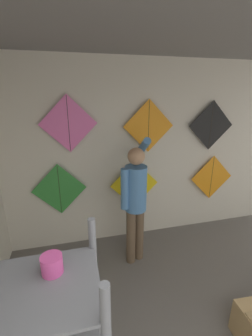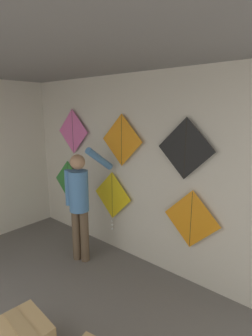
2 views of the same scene
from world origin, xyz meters
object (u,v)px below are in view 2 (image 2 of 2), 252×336
(shopkeeper, at_px, (80,198))
(kite_5, at_px, (185,149))
(kite_0, at_px, (68,181))
(kite_3, at_px, (73,132))
(kite_4, at_px, (122,140))
(kite_1, at_px, (112,197))
(kite_2, at_px, (191,219))

(shopkeeper, relative_size, kite_5, 2.28)
(kite_0, distance_m, kite_3, 0.96)
(kite_5, bearing_deg, kite_4, 180.00)
(kite_1, height_order, kite_3, kite_3)
(shopkeeper, xyz_separation_m, kite_4, (0.35, 0.55, 0.85))
(kite_0, bearing_deg, kite_5, 0.00)
(kite_0, distance_m, kite_1, 1.14)
(kite_2, bearing_deg, kite_5, 180.00)
(kite_2, bearing_deg, kite_4, 180.00)
(shopkeeper, height_order, kite_2, shopkeeper)
(kite_0, relative_size, kite_3, 1.00)
(kite_1, xyz_separation_m, kite_2, (1.39, 0.00, 0.01))
(kite_3, height_order, kite_5, kite_3)
(kite_0, bearing_deg, kite_2, 0.00)
(kite_0, bearing_deg, kite_4, 0.00)
(kite_5, bearing_deg, kite_2, 0.00)
(kite_4, bearing_deg, shopkeeper, -122.91)
(shopkeeper, xyz_separation_m, kite_2, (1.54, 0.55, -0.08))
(kite_1, distance_m, kite_3, 1.38)
(kite_0, distance_m, kite_5, 2.54)
(kite_2, relative_size, kite_4, 1.00)
(kite_2, xyz_separation_m, kite_4, (-1.18, 0.00, 0.92))
(kite_0, relative_size, kite_5, 1.00)
(kite_2, bearing_deg, kite_3, 180.00)
(kite_1, bearing_deg, kite_3, 179.97)
(shopkeeper, bearing_deg, kite_4, 37.24)
(shopkeeper, height_order, kite_5, kite_5)
(kite_0, relative_size, kite_1, 0.79)
(kite_0, xyz_separation_m, kite_4, (1.35, 0.00, 0.87))
(kite_0, height_order, kite_4, kite_4)
(kite_4, height_order, kite_5, kite_4)
(kite_5, bearing_deg, shopkeeper, -158.70)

